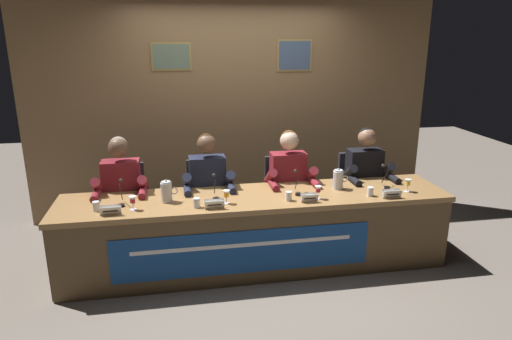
{
  "coord_description": "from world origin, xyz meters",
  "views": [
    {
      "loc": [
        -0.71,
        -3.96,
        2.17
      ],
      "look_at": [
        0.0,
        0.0,
        0.97
      ],
      "focal_mm": 32.04,
      "sensor_mm": 36.0,
      "label": 1
    }
  ],
  "objects": [
    {
      "name": "juice_glass_center_right",
      "position": [
        0.54,
        -0.19,
        0.81
      ],
      "size": [
        0.06,
        0.06,
        0.12
      ],
      "color": "white",
      "rests_on": "conference_table"
    },
    {
      "name": "nameplate_center_left",
      "position": [
        -0.41,
        -0.26,
        0.76
      ],
      "size": [
        0.17,
        0.06,
        0.08
      ],
      "color": "white",
      "rests_on": "conference_table"
    },
    {
      "name": "panelist_far_left",
      "position": [
        -1.25,
        0.36,
        0.72
      ],
      "size": [
        0.51,
        0.48,
        1.24
      ],
      "color": "black",
      "rests_on": "ground_plane"
    },
    {
      "name": "panelist_center_left",
      "position": [
        -0.42,
        0.36,
        0.72
      ],
      "size": [
        0.51,
        0.48,
        1.24
      ],
      "color": "black",
      "rests_on": "ground_plane"
    },
    {
      "name": "chair_center_left",
      "position": [
        -0.42,
        0.56,
        0.45
      ],
      "size": [
        0.44,
        0.45,
        0.91
      ],
      "color": "black",
      "rests_on": "ground_plane"
    },
    {
      "name": "water_cup_center_left",
      "position": [
        -0.56,
        -0.21,
        0.76
      ],
      "size": [
        0.06,
        0.06,
        0.08
      ],
      "color": "silver",
      "rests_on": "conference_table"
    },
    {
      "name": "panelist_center_right",
      "position": [
        0.42,
        0.36,
        0.72
      ],
      "size": [
        0.51,
        0.48,
        1.24
      ],
      "color": "black",
      "rests_on": "ground_plane"
    },
    {
      "name": "water_cup_far_right",
      "position": [
        1.05,
        -0.2,
        0.76
      ],
      "size": [
        0.06,
        0.06,
        0.08
      ],
      "color": "silver",
      "rests_on": "conference_table"
    },
    {
      "name": "conference_table",
      "position": [
        -0.0,
        -0.11,
        0.5
      ],
      "size": [
        3.64,
        0.75,
        0.72
      ],
      "color": "olive",
      "rests_on": "ground_plane"
    },
    {
      "name": "ground_plane",
      "position": [
        0.0,
        0.0,
        0.0
      ],
      "size": [
        12.0,
        12.0,
        0.0
      ],
      "primitive_type": "plane",
      "color": "#70665B"
    },
    {
      "name": "water_pitcher_left_side",
      "position": [
        -0.82,
        -0.02,
        0.82
      ],
      "size": [
        0.15,
        0.1,
        0.21
      ],
      "color": "silver",
      "rests_on": "conference_table"
    },
    {
      "name": "panelist_far_right",
      "position": [
        1.25,
        0.36,
        0.72
      ],
      "size": [
        0.51,
        0.48,
        1.24
      ],
      "color": "black",
      "rests_on": "ground_plane"
    },
    {
      "name": "water_cup_far_left",
      "position": [
        -1.41,
        -0.14,
        0.76
      ],
      "size": [
        0.06,
        0.06,
        0.08
      ],
      "color": "silver",
      "rests_on": "conference_table"
    },
    {
      "name": "nameplate_far_left",
      "position": [
        -1.28,
        -0.25,
        0.76
      ],
      "size": [
        0.17,
        0.06,
        0.08
      ],
      "color": "white",
      "rests_on": "conference_table"
    },
    {
      "name": "microphone_far_left",
      "position": [
        -1.21,
        -0.03,
        0.8
      ],
      "size": [
        0.06,
        0.17,
        0.22
      ],
      "color": "black",
      "rests_on": "conference_table"
    },
    {
      "name": "water_pitcher_right_side",
      "position": [
        0.82,
        0.05,
        0.82
      ],
      "size": [
        0.15,
        0.1,
        0.21
      ],
      "color": "silver",
      "rests_on": "conference_table"
    },
    {
      "name": "juice_glass_far_left",
      "position": [
        -1.1,
        -0.17,
        0.81
      ],
      "size": [
        0.06,
        0.06,
        0.12
      ],
      "color": "white",
      "rests_on": "conference_table"
    },
    {
      "name": "chair_center_right",
      "position": [
        0.42,
        0.56,
        0.45
      ],
      "size": [
        0.44,
        0.45,
        0.91
      ],
      "color": "black",
      "rests_on": "ground_plane"
    },
    {
      "name": "microphone_center_right",
      "position": [
        0.39,
        -0.02,
        0.8
      ],
      "size": [
        0.06,
        0.17,
        0.22
      ],
      "color": "black",
      "rests_on": "conference_table"
    },
    {
      "name": "nameplate_center_right",
      "position": [
        0.44,
        -0.25,
        0.76
      ],
      "size": [
        0.15,
        0.06,
        0.08
      ],
      "color": "white",
      "rests_on": "conference_table"
    },
    {
      "name": "microphone_far_right",
      "position": [
        1.3,
        0.01,
        0.8
      ],
      "size": [
        0.06,
        0.17,
        0.22
      ],
      "color": "black",
      "rests_on": "conference_table"
    },
    {
      "name": "nameplate_far_right",
      "position": [
        1.22,
        -0.28,
        0.76
      ],
      "size": [
        0.17,
        0.06,
        0.08
      ],
      "color": "white",
      "rests_on": "conference_table"
    },
    {
      "name": "chair_far_left",
      "position": [
        -1.25,
        0.56,
        0.45
      ],
      "size": [
        0.44,
        0.45,
        0.91
      ],
      "color": "black",
      "rests_on": "ground_plane"
    },
    {
      "name": "juice_glass_center_left",
      "position": [
        -0.3,
        -0.16,
        0.81
      ],
      "size": [
        0.06,
        0.06,
        0.12
      ],
      "color": "white",
      "rests_on": "conference_table"
    },
    {
      "name": "chair_far_right",
      "position": [
        1.25,
        0.56,
        0.45
      ],
      "size": [
        0.44,
        0.45,
        0.91
      ],
      "color": "black",
      "rests_on": "ground_plane"
    },
    {
      "name": "juice_glass_far_right",
      "position": [
        1.45,
        -0.15,
        0.81
      ],
      "size": [
        0.06,
        0.06,
        0.12
      ],
      "color": "white",
      "rests_on": "conference_table"
    },
    {
      "name": "wall_back_panelled",
      "position": [
        0.0,
        1.48,
        1.3
      ],
      "size": [
        4.84,
        0.14,
        2.6
      ],
      "color": "#937047",
      "rests_on": "ground_plane"
    },
    {
      "name": "microphone_center_left",
      "position": [
        -0.38,
        -0.01,
        0.8
      ],
      "size": [
        0.06,
        0.17,
        0.22
      ],
      "color": "black",
      "rests_on": "conference_table"
    },
    {
      "name": "water_cup_center_right",
      "position": [
        0.27,
        -0.18,
        0.76
      ],
      "size": [
        0.06,
        0.06,
        0.08
      ],
      "color": "silver",
      "rests_on": "conference_table"
    }
  ]
}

